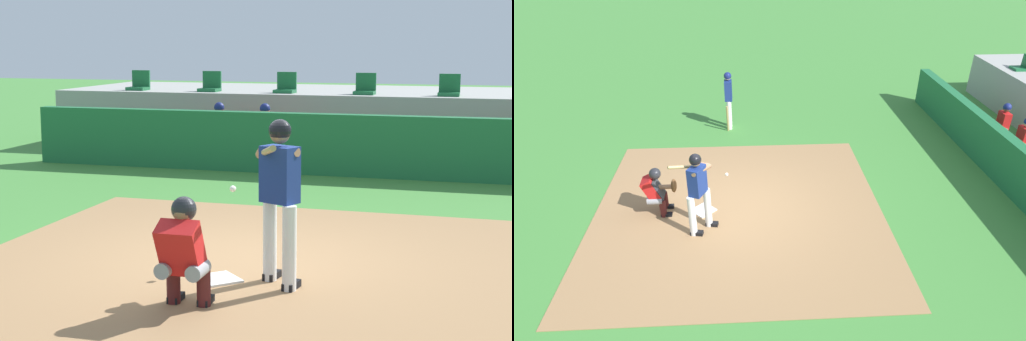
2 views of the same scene
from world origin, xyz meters
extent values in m
plane|color=#428438|center=(0.00, 0.00, 0.00)|extent=(80.00, 80.00, 0.00)
cube|color=#9E754C|center=(0.00, 0.00, 0.01)|extent=(6.40, 6.40, 0.01)
cube|color=white|center=(0.00, -0.80, 0.02)|extent=(0.62, 0.62, 0.02)
cylinder|color=silver|center=(0.55, -0.63, 0.46)|extent=(0.15, 0.15, 0.92)
cylinder|color=silver|center=(0.85, -0.93, 0.46)|extent=(0.15, 0.15, 0.92)
cube|color=navy|center=(0.70, -0.78, 1.22)|extent=(0.44, 0.37, 0.60)
sphere|color=#996B4C|center=(0.70, -0.78, 1.65)|extent=(0.21, 0.21, 0.21)
sphere|color=black|center=(0.70, -0.78, 1.68)|extent=(0.24, 0.24, 0.24)
cylinder|color=#996B4C|center=(0.46, -0.65, 1.43)|extent=(0.19, 0.27, 0.17)
cylinder|color=#996B4C|center=(0.66, -0.68, 1.43)|extent=(0.54, 0.36, 0.18)
cylinder|color=tan|center=(0.59, -0.92, 1.48)|extent=(0.42, 0.79, 0.24)
cube|color=black|center=(0.56, -0.57, 0.04)|extent=(0.16, 0.28, 0.09)
cube|color=black|center=(0.86, -0.87, 0.04)|extent=(0.16, 0.28, 0.09)
cylinder|color=gray|center=(-0.16, -1.80, 0.42)|extent=(0.16, 0.32, 0.16)
cylinder|color=#4C1919|center=(-0.16, -1.65, 0.21)|extent=(0.14, 0.14, 0.42)
cube|color=black|center=(-0.16, -1.59, 0.04)|extent=(0.11, 0.24, 0.08)
cylinder|color=gray|center=(0.16, -1.80, 0.42)|extent=(0.16, 0.32, 0.16)
cylinder|color=#4C1919|center=(0.16, -1.65, 0.21)|extent=(0.14, 0.14, 0.42)
cube|color=black|center=(0.16, -1.59, 0.04)|extent=(0.11, 0.24, 0.08)
cube|color=red|center=(0.00, -1.85, 0.64)|extent=(0.40, 0.44, 0.57)
cube|color=#2D2D33|center=(0.00, -1.73, 0.64)|extent=(0.38, 0.26, 0.45)
sphere|color=#996B4C|center=(0.00, -1.77, 0.98)|extent=(0.21, 0.21, 0.21)
sphere|color=#232328|center=(0.00, -1.75, 1.00)|extent=(0.25, 0.25, 0.25)
cylinder|color=#996B4C|center=(-0.04, -1.63, 0.64)|extent=(0.10, 0.45, 0.10)
ellipsoid|color=brown|center=(-0.08, -1.40, 0.64)|extent=(0.28, 0.12, 0.30)
sphere|color=white|center=(0.00, -0.23, 0.93)|extent=(0.07, 0.07, 0.07)
cylinder|color=silver|center=(-4.70, -0.30, 0.46)|extent=(0.14, 0.14, 0.92)
cylinder|color=silver|center=(-4.46, -0.30, 0.46)|extent=(0.14, 0.14, 0.92)
cube|color=navy|center=(-4.58, -0.30, 1.22)|extent=(0.36, 0.22, 0.60)
sphere|color=beige|center=(-4.58, -0.30, 1.64)|extent=(0.20, 0.20, 0.20)
sphere|color=navy|center=(-4.58, -0.30, 1.67)|extent=(0.23, 0.23, 0.23)
cylinder|color=tan|center=(-4.28, -0.35, 0.42)|extent=(0.18, 0.06, 0.85)
cube|color=#1E6638|center=(0.00, 6.50, 0.60)|extent=(13.00, 0.30, 1.20)
cylinder|color=#939399|center=(-2.96, 7.25, 0.49)|extent=(0.15, 0.40, 0.15)
cylinder|color=#939399|center=(-2.96, 7.05, 0.23)|extent=(0.13, 0.13, 0.45)
cube|color=maroon|center=(-2.96, 7.00, 0.04)|extent=(0.11, 0.24, 0.08)
cylinder|color=#939399|center=(-2.70, 7.25, 0.49)|extent=(0.15, 0.40, 0.15)
cylinder|color=#939399|center=(-2.70, 7.05, 0.23)|extent=(0.13, 0.13, 0.45)
cube|color=maroon|center=(-2.70, 7.00, 0.04)|extent=(0.11, 0.24, 0.08)
cube|color=red|center=(-2.83, 7.47, 0.76)|extent=(0.36, 0.22, 0.54)
sphere|color=brown|center=(-2.83, 7.47, 1.15)|extent=(0.20, 0.20, 0.20)
sphere|color=navy|center=(-2.83, 7.47, 1.19)|extent=(0.22, 0.22, 0.22)
cylinder|color=brown|center=(-3.03, 7.33, 0.65)|extent=(0.09, 0.41, 0.22)
cylinder|color=brown|center=(-2.63, 7.33, 0.65)|extent=(0.09, 0.41, 0.22)
cylinder|color=#939399|center=(-1.94, 7.25, 0.49)|extent=(0.15, 0.40, 0.15)
cylinder|color=#939399|center=(-1.94, 7.05, 0.23)|extent=(0.13, 0.13, 0.45)
cube|color=maroon|center=(-1.94, 7.00, 0.04)|extent=(0.11, 0.24, 0.08)
cylinder|color=#939399|center=(-1.68, 7.25, 0.49)|extent=(0.15, 0.40, 0.15)
cylinder|color=#939399|center=(-1.68, 7.05, 0.23)|extent=(0.13, 0.13, 0.45)
cube|color=maroon|center=(-1.68, 7.00, 0.04)|extent=(0.11, 0.24, 0.08)
cube|color=red|center=(-1.81, 7.47, 0.76)|extent=(0.36, 0.22, 0.54)
cylinder|color=tan|center=(-2.01, 7.33, 0.65)|extent=(0.09, 0.41, 0.22)
cylinder|color=tan|center=(-1.61, 7.33, 0.65)|extent=(0.09, 0.41, 0.22)
cube|color=#196033|center=(-5.57, 9.30, 1.44)|extent=(0.46, 0.46, 0.08)
camera|label=1|loc=(2.84, -8.88, 2.62)|focal=56.67mm
camera|label=2|loc=(8.11, 0.23, 5.64)|focal=30.52mm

